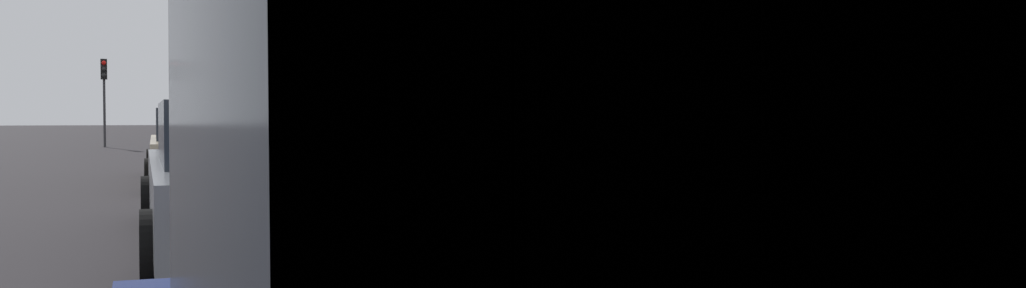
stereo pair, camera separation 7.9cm
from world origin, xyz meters
TOP-DOWN VIEW (x-y plane):
  - car_beige_right_lead at (9.67, 1.42)m, footprint 4.81×2.13m
  - car_grey_right_second at (3.71, 1.39)m, footprint 4.43×2.13m
  - traffic_light_near_left at (24.69, -5.09)m, footprint 0.32×0.30m
  - traffic_light_near_right at (23.73, 4.54)m, footprint 0.32×0.29m
  - traffic_light_far_left at (16.29, -0.54)m, footprint 0.32×0.28m
  - building_facade_left at (36.05, -14.00)m, footprint 12.39×7.85m

SIDE VIEW (x-z plane):
  - car_grey_right_second at x=3.71m, z-range -0.03..1.55m
  - car_beige_right_lead at x=9.67m, z-range -0.03..1.55m
  - traffic_light_near_right at x=23.73m, z-range 0.87..4.79m
  - traffic_light_near_left at x=24.69m, z-range 0.90..4.98m
  - traffic_light_far_left at x=16.29m, z-range 0.90..5.00m
  - building_facade_left at x=36.05m, z-range 0.00..12.38m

